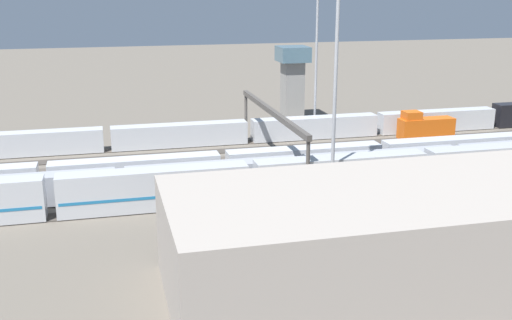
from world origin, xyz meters
name	(u,v)px	position (x,y,z in m)	size (l,w,h in m)	color
ground_plane	(286,165)	(0.00, 0.00, 0.00)	(400.00, 400.00, 0.00)	#60594F
track_bed_0	(261,141)	(0.00, -15.00, 0.06)	(140.00, 2.80, 0.12)	#4C443D
track_bed_1	(269,148)	(0.00, -10.00, 0.06)	(140.00, 2.80, 0.12)	#3D3833
track_bed_2	(277,156)	(0.00, -5.00, 0.06)	(140.00, 2.80, 0.12)	#4C443D
track_bed_3	(286,164)	(0.00, 0.00, 0.06)	(140.00, 2.80, 0.12)	#3D3833
track_bed_4	(295,173)	(0.00, 5.00, 0.06)	(140.00, 2.80, 0.12)	#4C443D
track_bed_5	(306,184)	(0.00, 10.00, 0.06)	(140.00, 2.80, 0.12)	#3D3833
track_bed_6	(318,195)	(0.00, 15.00, 0.06)	(140.00, 2.80, 0.12)	#3D3833
train_on_track_6	(341,175)	(-2.99, 15.00, 2.59)	(119.80, 3.06, 5.00)	#B7BABF
train_on_track_4	(295,160)	(0.05, 5.00, 2.08)	(114.80, 3.00, 4.40)	black
train_on_track_0	(242,131)	(3.57, -15.00, 2.07)	(139.00, 3.00, 4.40)	black
train_on_track_1	(425,127)	(-28.91, -10.00, 2.16)	(10.00, 3.00, 5.00)	#D85914
train_on_track_5	(300,171)	(0.90, 10.00, 2.02)	(95.60, 3.00, 3.80)	#A8AAB2
light_mast_0	(317,31)	(-11.14, -18.71, 18.77)	(2.80, 0.70, 29.85)	#9EA0A5
light_mast_1	(337,39)	(-0.49, 18.36, 20.45)	(2.80, 0.70, 32.98)	#9EA0A5
signal_gantry	(272,116)	(2.29, 0.00, 7.65)	(0.70, 35.00, 8.80)	#4C4742
maintenance_shed	(461,231)	(-4.79, 40.28, 4.68)	(54.22, 18.13, 9.36)	#9E9389
control_tower	(293,77)	(-10.83, -31.79, 8.60)	(6.00, 6.00, 14.81)	gray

